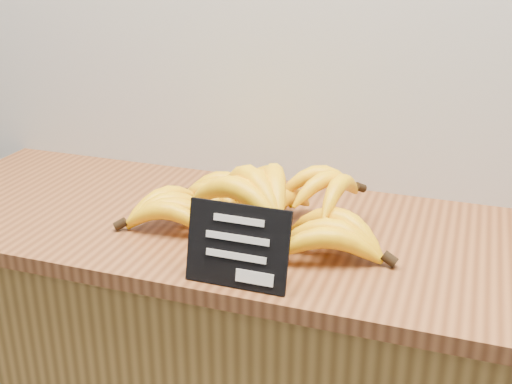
% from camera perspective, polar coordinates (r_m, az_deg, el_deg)
% --- Properties ---
extents(counter_top, '(1.52, 0.54, 0.03)m').
position_cam_1_polar(counter_top, '(1.27, 0.74, -3.58)').
color(counter_top, brown).
rests_on(counter_top, counter).
extents(chalkboard_sign, '(0.17, 0.04, 0.14)m').
position_cam_1_polar(chalkboard_sign, '(1.04, -1.67, -4.84)').
color(chalkboard_sign, black).
rests_on(chalkboard_sign, counter_top).
extents(banana_pile, '(0.54, 0.41, 0.13)m').
position_cam_1_polar(banana_pile, '(1.25, 0.02, -0.89)').
color(banana_pile, yellow).
rests_on(banana_pile, counter_top).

